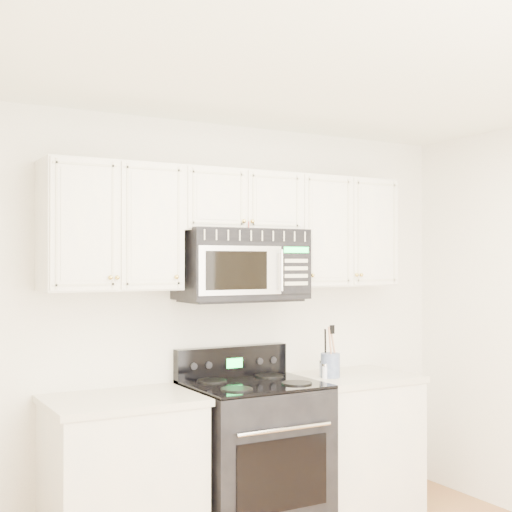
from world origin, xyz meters
TOP-DOWN VIEW (x-y plane):
  - room at (0.00, 0.00)m, footprint 3.51×3.51m
  - base_cabinet_left at (-0.80, 1.44)m, footprint 0.86×0.65m
  - base_cabinet_right at (0.80, 1.44)m, footprint 0.86×0.65m
  - range at (0.05, 1.41)m, footprint 0.80×0.72m
  - upper_cabinets at (0.00, 1.58)m, footprint 2.44×0.37m
  - microwave at (0.03, 1.54)m, footprint 0.81×0.46m
  - utensil_crock at (0.63, 1.41)m, footprint 0.13×0.13m
  - shaker_salt at (0.58, 1.39)m, footprint 0.04×0.04m
  - shaker_pepper at (0.61, 1.47)m, footprint 0.05×0.05m

SIDE VIEW (x-z plane):
  - base_cabinet_left at x=-0.80m, z-range -0.03..0.89m
  - base_cabinet_right at x=0.80m, z-range -0.03..0.89m
  - range at x=0.05m, z-range -0.08..1.05m
  - shaker_salt at x=0.58m, z-range 0.92..1.02m
  - shaker_pepper at x=0.61m, z-range 0.92..1.03m
  - utensil_crock at x=0.63m, z-range 0.83..1.18m
  - room at x=0.00m, z-range 0.00..2.60m
  - microwave at x=0.03m, z-range 1.45..1.90m
  - upper_cabinets at x=0.00m, z-range 1.56..2.31m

